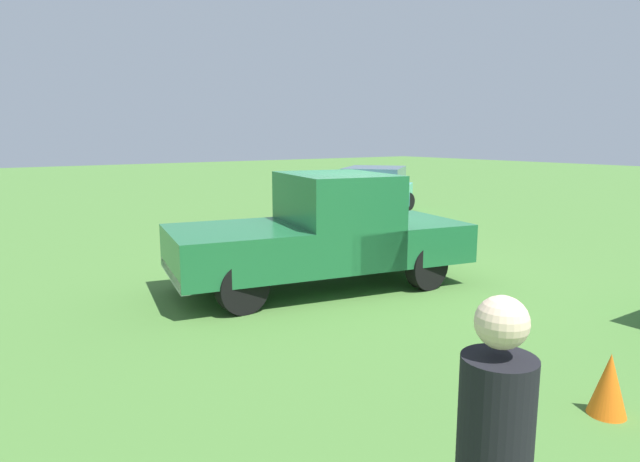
{
  "coord_description": "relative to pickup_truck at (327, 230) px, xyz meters",
  "views": [
    {
      "loc": [
        5.62,
        6.88,
        2.36
      ],
      "look_at": [
        0.76,
        0.08,
        0.9
      ],
      "focal_mm": 30.65,
      "sensor_mm": 36.0,
      "label": 1
    }
  ],
  "objects": [
    {
      "name": "ground_plane",
      "position": [
        -0.65,
        -0.11,
        -0.91
      ],
      "size": [
        80.0,
        80.0,
        0.0
      ],
      "primitive_type": "plane",
      "color": "#477533"
    },
    {
      "name": "sedan_far",
      "position": [
        -5.56,
        -5.28,
        -0.25
      ],
      "size": [
        4.78,
        4.37,
        1.45
      ],
      "rotation": [
        0.0,
        0.0,
        0.68
      ],
      "color": "black",
      "rests_on": "ground_plane"
    },
    {
      "name": "traffic_cone",
      "position": [
        0.45,
        4.67,
        -0.64
      ],
      "size": [
        0.32,
        0.32,
        0.55
      ],
      "primitive_type": "cone",
      "color": "orange",
      "rests_on": "ground_plane"
    },
    {
      "name": "pickup_truck",
      "position": [
        0.0,
        0.0,
        0.0
      ],
      "size": [
        4.88,
        2.76,
        1.78
      ],
      "rotation": [
        0.0,
        0.0,
        6.07
      ],
      "color": "black",
      "rests_on": "ground_plane"
    }
  ]
}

